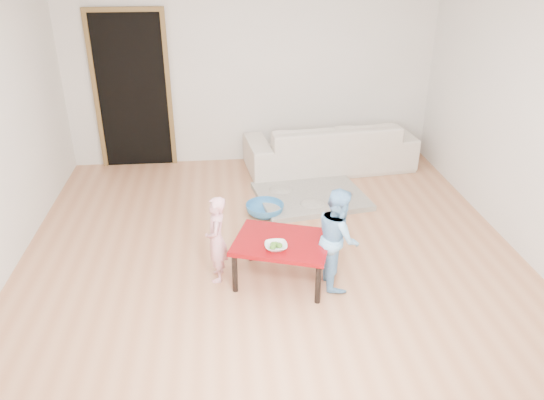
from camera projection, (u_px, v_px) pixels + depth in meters
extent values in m
cube|color=#BF7C52|center=(270.00, 248.00, 5.47)|extent=(5.00, 5.00, 0.01)
cube|color=white|center=(252.00, 69.00, 7.12)|extent=(5.00, 0.02, 2.60)
cube|color=white|center=(527.00, 119.00, 5.12)|extent=(0.02, 5.00, 2.60)
imported|color=silver|center=(330.00, 145.00, 7.24)|extent=(2.34, 1.13, 0.66)
cube|color=orange|center=(300.00, 142.00, 6.92)|extent=(0.50, 0.47, 0.11)
imported|color=white|center=(276.00, 246.00, 4.63)|extent=(0.20, 0.20, 0.05)
imported|color=pink|center=(216.00, 239.00, 4.80)|extent=(0.21, 0.31, 0.83)
imported|color=#68A6F0|center=(338.00, 237.00, 4.72)|extent=(0.37, 0.47, 0.94)
imported|color=#337EC0|center=(265.00, 210.00, 6.09)|extent=(0.44, 0.44, 0.14)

